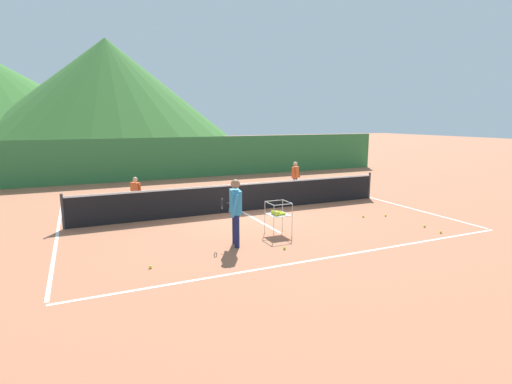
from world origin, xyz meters
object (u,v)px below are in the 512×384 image
Objects in this scene: tennis_ball_0 at (150,267)px; student_0 at (136,191)px; instructor at (235,206)px; tennis_ball_2 at (441,232)px; ball_cart at (278,213)px; tennis_net at (241,197)px; tennis_ball_5 at (284,248)px; student_1 at (295,174)px; tennis_ball_1 at (425,226)px; tennis_ball_4 at (385,215)px; tennis_ball_3 at (363,216)px.

student_0 is at bearing 85.12° from tennis_ball_0.
instructor is 24.91× the size of tennis_ball_2.
tennis_ball_0 is (-3.68, -1.19, -0.55)m from ball_cart.
instructor is 5.89m from tennis_ball_2.
tennis_net is 3.64m from student_0.
tennis_net reaches higher than ball_cart.
tennis_ball_5 is at bearing 173.06° from tennis_ball_2.
tennis_ball_0 is (-7.21, -6.38, -0.78)m from student_1.
tennis_ball_1 is 1.00× the size of tennis_ball_2.
tennis_ball_5 is at bearing -178.91° from tennis_ball_1.
tennis_ball_4 is (4.06, -2.62, -0.47)m from tennis_net.
ball_cart is 13.22× the size of tennis_ball_1.
tennis_ball_3 is at bearing 164.97° from tennis_ball_4.
instructor is at bearing -168.16° from tennis_ball_3.
tennis_net is 5.90m from tennis_ball_1.
instructor reaches higher than tennis_ball_5.
student_0 reaches higher than tennis_net.
tennis_ball_0 is at bearing -169.02° from tennis_ball_4.
tennis_ball_5 is at bearing -110.27° from ball_cart.
tennis_ball_0 is (-3.79, -4.15, -0.47)m from tennis_net.
instructor is at bearing 166.52° from tennis_ball_2.
student_0 is 6.77m from student_1.
tennis_ball_3 is (7.10, 1.72, 0.00)m from tennis_ball_0.
student_0 is 17.69× the size of tennis_ball_2.
student_0 is at bearing 149.36° from tennis_ball_3.
tennis_ball_0 is (-0.48, -5.64, -0.69)m from student_0.
tennis_ball_1 is (5.73, -0.70, -0.98)m from instructor.
student_0 reaches higher than ball_cart.
instructor reaches higher than tennis_ball_3.
tennis_ball_3 is at bearing 24.93° from tennis_ball_5.
instructor reaches higher than tennis_ball_0.
student_1 is (3.42, 2.24, 0.32)m from tennis_net.
student_1 is at bearing 88.58° from tennis_ball_3.
tennis_net is at bearing 87.91° from ball_cart.
tennis_ball_1 is (4.18, -4.14, -0.47)m from tennis_net.
instructor is 5.25m from student_0.
ball_cart is at bearing -175.38° from tennis_ball_4.
tennis_ball_1 and tennis_ball_4 have the same top height.
tennis_ball_3 is at bearing 11.84° from instructor.
student_0 is at bearing 125.68° from ball_cart.
tennis_ball_3 is at bearing 13.65° from tennis_ball_0.
instructor reaches higher than student_1.
tennis_ball_2 is at bearing -13.48° from instructor.
student_1 is at bearing 6.26° from student_0.
tennis_ball_1 is at bearing -6.92° from instructor.
student_1 reaches higher than tennis_net.
tennis_ball_3 is at bearing -30.64° from student_0.
tennis_ball_4 is (7.37, -4.12, -0.69)m from student_0.
tennis_ball_1 is 1.52m from tennis_ball_4.
tennis_net is 6.32m from tennis_ball_2.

